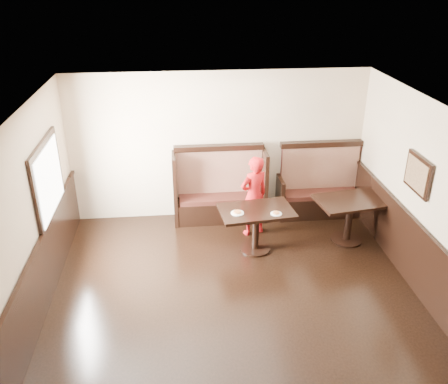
{
  "coord_description": "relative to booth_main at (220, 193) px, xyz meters",
  "views": [
    {
      "loc": [
        -0.74,
        -4.8,
        4.45
      ],
      "look_at": [
        -0.01,
        2.35,
        1.0
      ],
      "focal_mm": 38.0,
      "sensor_mm": 36.0,
      "label": 1
    }
  ],
  "objects": [
    {
      "name": "room_shell",
      "position": [
        -0.3,
        -3.01,
        0.14
      ],
      "size": [
        7.0,
        7.0,
        7.0
      ],
      "color": "#CAB792",
      "rests_on": "ground"
    },
    {
      "name": "child",
      "position": [
        0.55,
        -0.64,
        0.22
      ],
      "size": [
        0.64,
        0.54,
        1.5
      ],
      "primitive_type": "imported",
      "rotation": [
        0.0,
        0.0,
        3.54
      ],
      "color": "#B11216",
      "rests_on": "ground"
    },
    {
      "name": "pizza_plate_left",
      "position": [
        0.17,
        -1.31,
        0.26
      ],
      "size": [
        0.22,
        0.22,
        0.04
      ],
      "color": "white",
      "rests_on": "table_main"
    },
    {
      "name": "table_main",
      "position": [
        0.5,
        -1.21,
        0.07
      ],
      "size": [
        1.3,
        0.89,
        0.78
      ],
      "rotation": [
        0.0,
        0.0,
        0.11
      ],
      "color": "black",
      "rests_on": "ground"
    },
    {
      "name": "pizza_plate_right",
      "position": [
        0.8,
        -1.39,
        0.26
      ],
      "size": [
        0.19,
        0.19,
        0.03
      ],
      "color": "white",
      "rests_on": "table_main"
    },
    {
      "name": "ground",
      "position": [
        0.0,
        -3.3,
        -0.53
      ],
      "size": [
        7.0,
        7.0,
        0.0
      ],
      "primitive_type": "plane",
      "color": "black",
      "rests_on": "ground"
    },
    {
      "name": "table_neighbor",
      "position": [
        2.17,
        -1.08,
        0.08
      ],
      "size": [
        1.27,
        0.94,
        0.81
      ],
      "rotation": [
        0.0,
        0.0,
        0.16
      ],
      "color": "black",
      "rests_on": "ground"
    },
    {
      "name": "booth_neighbor",
      "position": [
        1.95,
        -0.0,
        -0.05
      ],
      "size": [
        1.65,
        0.72,
        1.45
      ],
      "color": "black",
      "rests_on": "ground"
    },
    {
      "name": "booth_main",
      "position": [
        0.0,
        0.0,
        0.0
      ],
      "size": [
        1.75,
        0.72,
        1.45
      ],
      "color": "black",
      "rests_on": "ground"
    }
  ]
}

